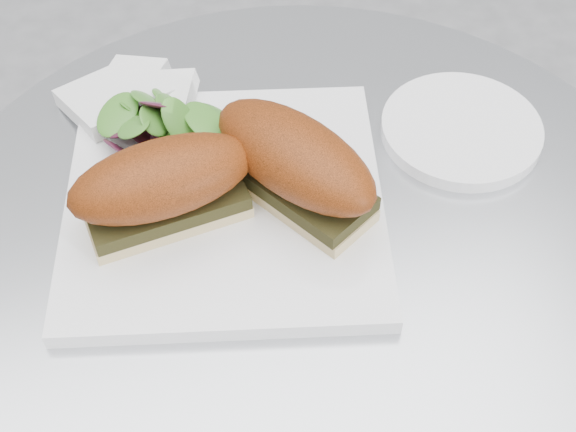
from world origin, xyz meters
name	(u,v)px	position (x,y,z in m)	size (l,w,h in m)	color
table	(302,378)	(0.00, 0.00, 0.49)	(0.70, 0.70, 0.73)	#B8BBC0
plate	(225,201)	(-0.06, 0.06, 0.74)	(0.28, 0.28, 0.02)	white
sandwich_left	(163,186)	(-0.11, 0.04, 0.79)	(0.17, 0.09, 0.08)	#D3BA84
sandwich_right	(295,163)	(0.00, 0.04, 0.79)	(0.16, 0.18, 0.08)	#D3BA84
salad	(165,119)	(-0.10, 0.14, 0.77)	(0.11, 0.11, 0.05)	#49882C
napkin	(137,107)	(-0.12, 0.20, 0.74)	(0.12, 0.12, 0.02)	white
saucer	(461,129)	(0.18, 0.09, 0.74)	(0.16, 0.16, 0.01)	white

